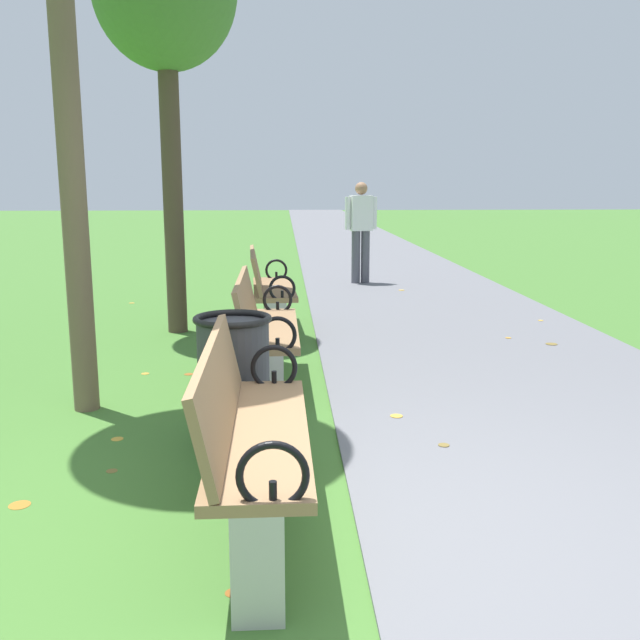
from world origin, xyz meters
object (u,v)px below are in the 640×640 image
park_bench_2 (264,328)px  park_bench_3 (269,288)px  pedestrian_walking (361,227)px  park_bench_1 (250,432)px  trash_bin (234,382)px

park_bench_2 → park_bench_3: same height
pedestrian_walking → park_bench_2: bearing=-103.6°
park_bench_2 → park_bench_1: bearing=-90.0°
park_bench_1 → trash_bin: (-0.15, 1.06, -0.06)m
park_bench_2 → park_bench_3: 2.19m
park_bench_3 → park_bench_1: bearing=-90.0°
park_bench_2 → park_bench_3: bearing=90.0°
park_bench_1 → park_bench_3: bearing=90.0°
pedestrian_walking → trash_bin: 7.37m
park_bench_3 → park_bench_2: bearing=-90.0°
park_bench_2 → pedestrian_walking: (1.42, 5.85, 0.44)m
park_bench_2 → pedestrian_walking: bearing=76.4°
park_bench_1 → pedestrian_walking: 8.38m
park_bench_1 → trash_bin: park_bench_1 is taller
park_bench_1 → pedestrian_walking: bearing=80.2°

